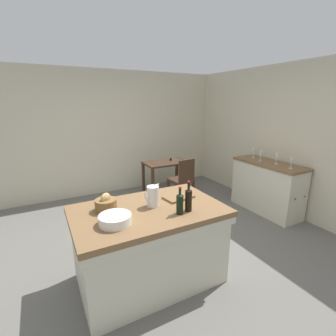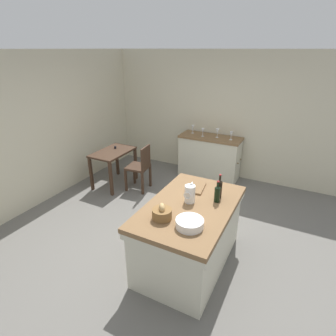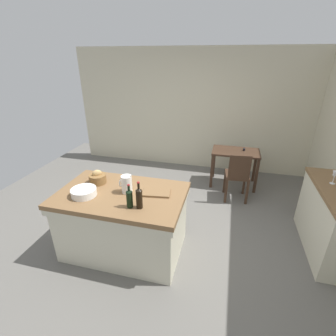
{
  "view_description": "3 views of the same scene",
  "coord_description": "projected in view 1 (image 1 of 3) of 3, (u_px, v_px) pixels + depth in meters",
  "views": [
    {
      "loc": [
        -1.29,
        -2.64,
        1.95
      ],
      "look_at": [
        0.2,
        0.15,
        1.1
      ],
      "focal_mm": 26.04,
      "sensor_mm": 36.0,
      "label": 1
    },
    {
      "loc": [
        -3.0,
        -1.52,
        2.61
      ],
      "look_at": [
        0.2,
        0.14,
        1.02
      ],
      "focal_mm": 29.12,
      "sensor_mm": 36.0,
      "label": 2
    },
    {
      "loc": [
        0.85,
        -2.83,
        2.4
      ],
      "look_at": [
        0.07,
        0.22,
        0.95
      ],
      "focal_mm": 26.09,
      "sensor_mm": 36.0,
      "label": 3
    }
  ],
  "objects": [
    {
      "name": "wash_bowl",
      "position": [
        115.0,
        219.0,
        2.23
      ],
      "size": [
        0.3,
        0.3,
        0.09
      ],
      "primitive_type": "cylinder",
      "color": "white",
      "rests_on": "island_table"
    },
    {
      "name": "island_table",
      "position": [
        149.0,
        242.0,
        2.67
      ],
      "size": [
        1.57,
        0.99,
        0.87
      ],
      "color": "brown",
      "rests_on": "ground"
    },
    {
      "name": "bread_basket",
      "position": [
        106.0,
        204.0,
        2.51
      ],
      "size": [
        0.22,
        0.22,
        0.19
      ],
      "color": "brown",
      "rests_on": "island_table"
    },
    {
      "name": "wall_back",
      "position": [
        106.0,
        133.0,
        5.21
      ],
      "size": [
        5.32,
        0.12,
        2.6
      ],
      "primitive_type": "cube",
      "color": "beige",
      "rests_on": "ground"
    },
    {
      "name": "writing_desk",
      "position": [
        166.0,
        167.0,
        5.19
      ],
      "size": [
        0.9,
        0.56,
        0.78
      ],
      "color": "#3D281C",
      "rests_on": "ground"
    },
    {
      "name": "wine_bottle_amber",
      "position": [
        180.0,
        203.0,
        2.42
      ],
      "size": [
        0.07,
        0.07,
        0.28
      ],
      "color": "black",
      "rests_on": "island_table"
    },
    {
      "name": "wine_glass_far_left",
      "position": [
        291.0,
        161.0,
        3.89
      ],
      "size": [
        0.07,
        0.07,
        0.17
      ],
      "color": "white",
      "rests_on": "side_cabinet"
    },
    {
      "name": "wine_glass_right",
      "position": [
        254.0,
        151.0,
        4.66
      ],
      "size": [
        0.07,
        0.07,
        0.18
      ],
      "color": "white",
      "rests_on": "side_cabinet"
    },
    {
      "name": "wine_glass_middle",
      "position": [
        261.0,
        155.0,
        4.38
      ],
      "size": [
        0.07,
        0.07,
        0.17
      ],
      "color": "white",
      "rests_on": "side_cabinet"
    },
    {
      "name": "side_cabinet",
      "position": [
        267.0,
        187.0,
        4.42
      ],
      "size": [
        0.52,
        1.3,
        0.92
      ],
      "color": "brown",
      "rests_on": "ground"
    },
    {
      "name": "cutting_board",
      "position": [
        179.0,
        197.0,
        2.84
      ],
      "size": [
        0.36,
        0.26,
        0.02
      ],
      "primitive_type": "cube",
      "rotation": [
        0.0,
        0.0,
        0.14
      ],
      "color": "brown",
      "rests_on": "island_table"
    },
    {
      "name": "pitcher",
      "position": [
        153.0,
        196.0,
        2.6
      ],
      "size": [
        0.17,
        0.13,
        0.26
      ],
      "color": "white",
      "rests_on": "island_table"
    },
    {
      "name": "wine_glass_left",
      "position": [
        277.0,
        157.0,
        4.15
      ],
      "size": [
        0.07,
        0.07,
        0.18
      ],
      "color": "white",
      "rests_on": "side_cabinet"
    },
    {
      "name": "wall_right",
      "position": [
        295.0,
        141.0,
        4.18
      ],
      "size": [
        0.12,
        5.2,
        2.6
      ],
      "primitive_type": "cube",
      "color": "beige",
      "rests_on": "ground"
    },
    {
      "name": "wooden_chair",
      "position": [
        183.0,
        179.0,
        4.72
      ],
      "size": [
        0.44,
        0.44,
        0.92
      ],
      "color": "#3D281C",
      "rests_on": "ground"
    },
    {
      "name": "wine_bottle_dark",
      "position": [
        188.0,
        199.0,
        2.47
      ],
      "size": [
        0.07,
        0.07,
        0.32
      ],
      "color": "black",
      "rests_on": "island_table"
    },
    {
      "name": "ground_plane",
      "position": [
        160.0,
        249.0,
        3.34
      ],
      "size": [
        6.76,
        6.76,
        0.0
      ],
      "primitive_type": "plane",
      "color": "#66635E"
    }
  ]
}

